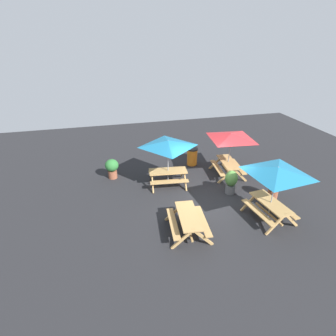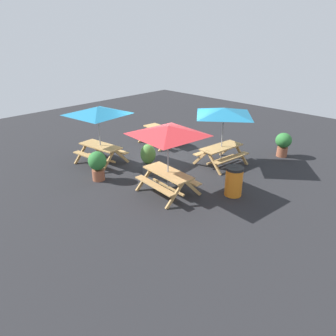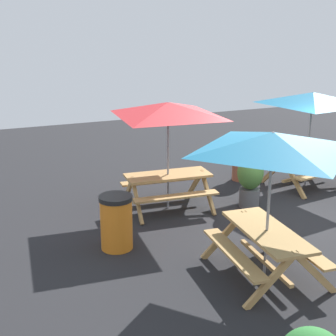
{
  "view_description": "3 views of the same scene",
  "coord_description": "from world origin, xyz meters",
  "px_view_note": "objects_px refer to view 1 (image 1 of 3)",
  "views": [
    {
      "loc": [
        -9.0,
        4.02,
        6.58
      ],
      "look_at": [
        1.74,
        1.35,
        0.9
      ],
      "focal_mm": 28.0,
      "sensor_mm": 36.0,
      "label": 1
    },
    {
      "loc": [
        8.71,
        -8.81,
        5.06
      ],
      "look_at": [
        1.96,
        -1.88,
        0.9
      ],
      "focal_mm": 35.0,
      "sensor_mm": 36.0,
      "label": 2
    },
    {
      "loc": [
        5.85,
        6.76,
        3.74
      ],
      "look_at": [
        1.96,
        -1.88,
        0.9
      ],
      "focal_mm": 50.0,
      "sensor_mm": 36.0,
      "label": 3
    }
  ],
  "objects_px": {
    "picnic_table_1": "(231,139)",
    "picnic_table_3": "(277,175)",
    "potted_plant_1": "(112,167)",
    "picnic_table_0": "(188,220)",
    "potted_plant_2": "(274,186)",
    "picnic_table_2": "(168,147)",
    "trash_bin_orange": "(192,156)",
    "potted_plant_0": "(231,181)"
  },
  "relations": [
    {
      "from": "picnic_table_1",
      "to": "picnic_table_3",
      "type": "bearing_deg",
      "value": -174.12
    },
    {
      "from": "picnic_table_1",
      "to": "potted_plant_1",
      "type": "distance_m",
      "value": 6.08
    },
    {
      "from": "picnic_table_0",
      "to": "potted_plant_2",
      "type": "height_order",
      "value": "potted_plant_2"
    },
    {
      "from": "picnic_table_0",
      "to": "picnic_table_2",
      "type": "bearing_deg",
      "value": 4.04
    },
    {
      "from": "picnic_table_2",
      "to": "trash_bin_orange",
      "type": "height_order",
      "value": "picnic_table_2"
    },
    {
      "from": "picnic_table_2",
      "to": "potted_plant_0",
      "type": "xyz_separation_m",
      "value": [
        -1.44,
        -2.6,
        -1.36
      ]
    },
    {
      "from": "picnic_table_3",
      "to": "picnic_table_0",
      "type": "bearing_deg",
      "value": 83.16
    },
    {
      "from": "picnic_table_3",
      "to": "picnic_table_2",
      "type": "bearing_deg",
      "value": 35.76
    },
    {
      "from": "picnic_table_0",
      "to": "potted_plant_2",
      "type": "relative_size",
      "value": 1.79
    },
    {
      "from": "picnic_table_1",
      "to": "potted_plant_2",
      "type": "xyz_separation_m",
      "value": [
        -2.5,
        -1.02,
        -1.36
      ]
    },
    {
      "from": "potted_plant_0",
      "to": "potted_plant_2",
      "type": "relative_size",
      "value": 1.06
    },
    {
      "from": "potted_plant_1",
      "to": "picnic_table_0",
      "type": "bearing_deg",
      "value": -153.11
    },
    {
      "from": "trash_bin_orange",
      "to": "potted_plant_0",
      "type": "height_order",
      "value": "potted_plant_0"
    },
    {
      "from": "picnic_table_1",
      "to": "picnic_table_2",
      "type": "relative_size",
      "value": 1.21
    },
    {
      "from": "trash_bin_orange",
      "to": "potted_plant_0",
      "type": "xyz_separation_m",
      "value": [
        -3.27,
        -0.75,
        0.14
      ]
    },
    {
      "from": "trash_bin_orange",
      "to": "potted_plant_1",
      "type": "bearing_deg",
      "value": 96.52
    },
    {
      "from": "picnic_table_2",
      "to": "trash_bin_orange",
      "type": "relative_size",
      "value": 2.38
    },
    {
      "from": "picnic_table_1",
      "to": "potted_plant_1",
      "type": "xyz_separation_m",
      "value": [
        1.11,
        5.82,
        -1.39
      ]
    },
    {
      "from": "potted_plant_1",
      "to": "potted_plant_2",
      "type": "bearing_deg",
      "value": -117.84
    },
    {
      "from": "picnic_table_2",
      "to": "potted_plant_2",
      "type": "xyz_separation_m",
      "value": [
        -2.28,
        -4.25,
        -1.36
      ]
    },
    {
      "from": "trash_bin_orange",
      "to": "potted_plant_1",
      "type": "relative_size",
      "value": 0.96
    },
    {
      "from": "picnic_table_1",
      "to": "trash_bin_orange",
      "type": "height_order",
      "value": "picnic_table_1"
    },
    {
      "from": "trash_bin_orange",
      "to": "picnic_table_2",
      "type": "bearing_deg",
      "value": 134.8
    },
    {
      "from": "picnic_table_1",
      "to": "potted_plant_0",
      "type": "relative_size",
      "value": 2.47
    },
    {
      "from": "picnic_table_2",
      "to": "picnic_table_1",
      "type": "bearing_deg",
      "value": -169.89
    },
    {
      "from": "picnic_table_2",
      "to": "trash_bin_orange",
      "type": "bearing_deg",
      "value": -128.88
    },
    {
      "from": "picnic_table_3",
      "to": "potted_plant_1",
      "type": "bearing_deg",
      "value": 43.37
    },
    {
      "from": "picnic_table_2",
      "to": "potted_plant_1",
      "type": "height_order",
      "value": "picnic_table_2"
    },
    {
      "from": "potted_plant_0",
      "to": "potted_plant_2",
      "type": "height_order",
      "value": "potted_plant_0"
    },
    {
      "from": "picnic_table_0",
      "to": "potted_plant_0",
      "type": "xyz_separation_m",
      "value": [
        2.09,
        -2.71,
        0.07
      ]
    },
    {
      "from": "picnic_table_0",
      "to": "trash_bin_orange",
      "type": "bearing_deg",
      "value": -14.16
    },
    {
      "from": "potted_plant_0",
      "to": "potted_plant_2",
      "type": "distance_m",
      "value": 1.86
    },
    {
      "from": "picnic_table_1",
      "to": "trash_bin_orange",
      "type": "bearing_deg",
      "value": 46.56
    },
    {
      "from": "picnic_table_3",
      "to": "potted_plant_2",
      "type": "xyz_separation_m",
      "value": [
        1.25,
        -1.01,
        -1.36
      ]
    },
    {
      "from": "trash_bin_orange",
      "to": "potted_plant_0",
      "type": "distance_m",
      "value": 3.36
    },
    {
      "from": "picnic_table_1",
      "to": "picnic_table_3",
      "type": "xyz_separation_m",
      "value": [
        -3.75,
        -0.01,
        0.0
      ]
    },
    {
      "from": "picnic_table_0",
      "to": "picnic_table_3",
      "type": "xyz_separation_m",
      "value": [
        -0.0,
        -3.36,
        1.43
      ]
    },
    {
      "from": "picnic_table_0",
      "to": "picnic_table_3",
      "type": "height_order",
      "value": "picnic_table_3"
    },
    {
      "from": "trash_bin_orange",
      "to": "potted_plant_2",
      "type": "height_order",
      "value": "potted_plant_2"
    },
    {
      "from": "potted_plant_2",
      "to": "picnic_table_1",
      "type": "bearing_deg",
      "value": 22.13
    },
    {
      "from": "picnic_table_1",
      "to": "potted_plant_2",
      "type": "bearing_deg",
      "value": -152.08
    },
    {
      "from": "potted_plant_1",
      "to": "potted_plant_2",
      "type": "xyz_separation_m",
      "value": [
        -3.61,
        -6.83,
        0.03
      ]
    }
  ]
}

